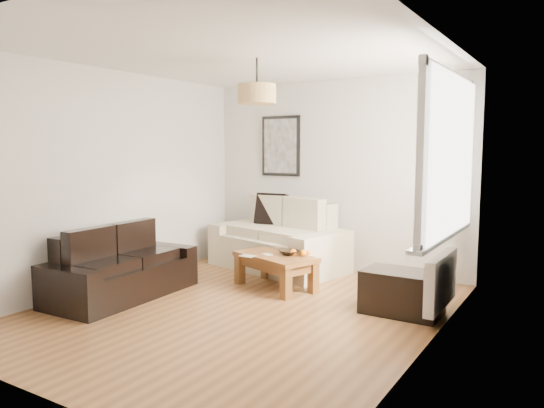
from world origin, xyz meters
The scene contains 21 objects.
floor centered at (0.00, 0.00, 0.00)m, with size 4.50×4.50×0.00m, color brown.
ceiling centered at (0.00, 0.00, 2.60)m, with size 3.80×4.50×0.00m, color white, non-canonical shape.
wall_back centered at (0.00, 2.25, 1.30)m, with size 3.80×0.04×2.60m, color silver, non-canonical shape.
wall_front centered at (0.00, -2.25, 1.30)m, with size 3.80×0.04×2.60m, color silver, non-canonical shape.
wall_left centered at (-1.90, 0.00, 1.30)m, with size 0.04×4.50×2.60m, color silver, non-canonical shape.
wall_right centered at (1.90, 0.00, 1.30)m, with size 0.04×4.50×2.60m, color silver, non-canonical shape.
window_bay centered at (1.86, 0.80, 1.60)m, with size 0.14×1.90×1.60m, color white, non-canonical shape.
radiator centered at (1.82, 0.80, 0.38)m, with size 0.10×0.90×0.52m, color white.
poster centered at (-0.85, 2.22, 1.70)m, with size 0.62×0.04×0.87m, color black, non-canonical shape.
pendant_shade centered at (0.00, 0.30, 2.23)m, with size 0.40×0.40×0.20m, color tan.
loveseat_cream centered at (-0.63, 1.78, 0.46)m, with size 1.85×1.01×0.92m, color beige, non-canonical shape.
sofa_leather centered at (-1.43, -0.30, 0.37)m, with size 1.69×0.82×0.73m, color black, non-canonical shape.
coffee_table centered at (-0.14, 0.90, 0.20)m, with size 1.00×0.55×0.41m, color brown, non-canonical shape.
ottoman centered at (1.45, 0.76, 0.22)m, with size 0.77×0.49×0.44m, color black.
cushion_left centered at (-0.88, 2.00, 0.79)m, with size 0.45×0.14×0.45m, color black.
cushion_right centered at (-0.39, 2.00, 0.76)m, with size 0.38×0.12×0.38m, color black.
fruit_bowl centered at (0.02, 0.97, 0.44)m, with size 0.23×0.23×0.06m, color black.
orange_a centered at (0.19, 0.98, 0.45)m, with size 0.08×0.08×0.08m, color orange.
orange_b centered at (0.24, 1.02, 0.45)m, with size 0.06×0.06×0.06m, color orange.
orange_c centered at (0.08, 0.95, 0.45)m, with size 0.08×0.08×0.08m, color orange.
papers centered at (-0.37, 0.64, 0.41)m, with size 0.18×0.12×0.01m, color beige.
Camera 1 is at (2.99, -4.24, 1.67)m, focal length 33.95 mm.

